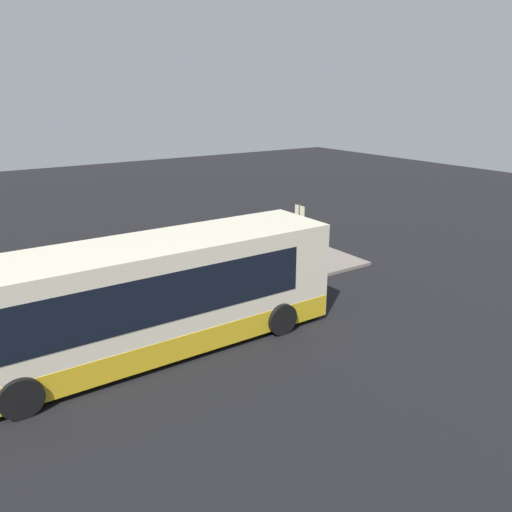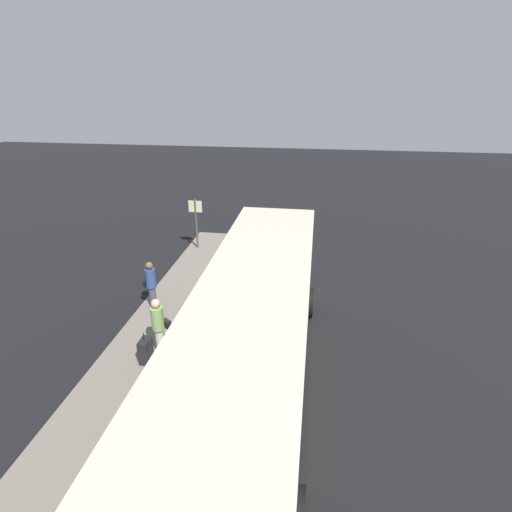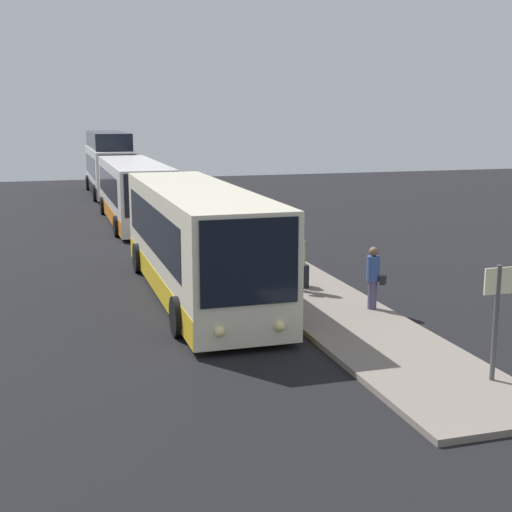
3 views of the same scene
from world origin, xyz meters
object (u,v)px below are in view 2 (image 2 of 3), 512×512
Objects in this scene: bus_lead at (254,339)px; suitcase at (146,350)px; passenger_waiting at (151,283)px; sign_post at (196,218)px; passenger_boarding at (159,324)px.

suitcase is at bearing 79.92° from bus_lead.
passenger_waiting reaches higher than suitcase.
sign_post is (8.38, 0.95, 1.13)m from suitcase.
sign_post reaches higher than suitcase.
suitcase is at bearing -86.26° from passenger_boarding.
sign_post is at bearing 24.78° from bus_lead.
suitcase is (-2.90, -0.97, -0.58)m from passenger_waiting.
passenger_boarding is (1.01, 2.92, -0.50)m from bus_lead.
passenger_boarding is at bearing -31.05° from suitcase.
passenger_boarding is at bearing -171.30° from sign_post.
suitcase is (-0.45, 0.27, -0.62)m from passenger_boarding.
bus_lead is 6.50× the size of passenger_boarding.
sign_post reaches higher than passenger_boarding.
sign_post is (5.48, -0.02, 0.55)m from passenger_waiting.
bus_lead is 6.76× the size of passenger_waiting.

